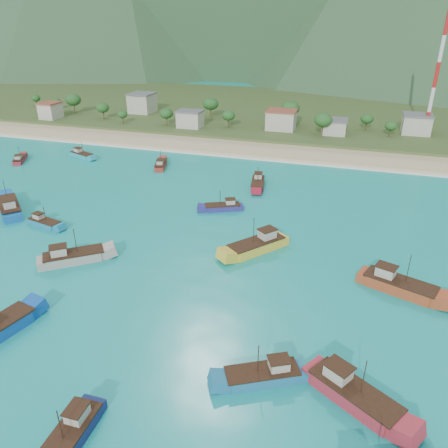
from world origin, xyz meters
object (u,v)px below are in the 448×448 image
(boat_18, at_px, (69,438))
(boat_28, at_px, (20,160))
(boat_19, at_px, (161,165))
(boat_11, at_px, (264,376))
(boat_17, at_px, (257,246))
(boat_0, at_px, (398,286))
(boat_2, at_px, (258,184))
(boat_13, at_px, (353,395))
(boat_20, at_px, (45,223))
(boat_7, at_px, (82,155))
(boat_3, at_px, (10,208))
(boat_24, at_px, (223,208))
(radio_tower, at_px, (439,62))
(boat_14, at_px, (73,258))

(boat_18, height_order, boat_28, boat_18)
(boat_19, height_order, boat_28, boat_19)
(boat_11, relative_size, boat_17, 0.85)
(boat_0, xyz_separation_m, boat_2, (-31.68, 38.36, -0.25))
(boat_2, bearing_deg, boat_13, 102.24)
(boat_17, relative_size, boat_20, 1.39)
(boat_2, relative_size, boat_18, 1.02)
(boat_7, distance_m, boat_20, 47.49)
(boat_3, height_order, boat_7, boat_3)
(boat_20, height_order, boat_24, boat_24)
(boat_20, height_order, boat_28, boat_20)
(boat_2, relative_size, boat_13, 0.86)
(boat_0, height_order, boat_24, boat_0)
(radio_tower, height_order, boat_3, radio_tower)
(boat_19, bearing_deg, boat_7, 159.42)
(radio_tower, height_order, boat_19, radio_tower)
(boat_13, height_order, boat_24, boat_13)
(boat_18, bearing_deg, boat_3, -44.96)
(boat_11, xyz_separation_m, boat_20, (-52.42, 27.92, -0.18))
(boat_7, distance_m, boat_18, 101.50)
(boat_0, xyz_separation_m, boat_3, (-80.26, 6.87, 0.06))
(boat_17, bearing_deg, radio_tower, -73.01)
(boat_11, bearing_deg, boat_17, -13.34)
(radio_tower, xyz_separation_m, boat_24, (-48.51, -77.24, -24.80))
(boat_14, bearing_deg, boat_11, 28.30)
(boat_11, distance_m, boat_24, 50.32)
(boat_14, bearing_deg, boat_7, 174.60)
(boat_14, bearing_deg, boat_20, -164.82)
(boat_24, bearing_deg, boat_13, -172.30)
(boat_13, relative_size, boat_17, 1.00)
(boat_19, bearing_deg, boat_17, -63.65)
(boat_2, distance_m, boat_14, 51.10)
(boat_13, distance_m, boat_17, 35.70)
(boat_0, bearing_deg, radio_tower, -167.16)
(radio_tower, distance_m, boat_13, 127.46)
(boat_28, bearing_deg, boat_14, -69.69)
(boat_19, bearing_deg, boat_20, -117.08)
(boat_7, height_order, boat_19, boat_7)
(boat_0, bearing_deg, boat_2, -120.24)
(boat_0, bearing_deg, boat_20, -72.64)
(boat_11, height_order, boat_20, boat_11)
(boat_2, height_order, boat_18, boat_18)
(boat_20, bearing_deg, boat_14, 65.64)
(boat_19, height_order, boat_24, boat_19)
(boat_13, bearing_deg, boat_7, -98.82)
(boat_0, xyz_separation_m, boat_18, (-33.30, -38.66, -0.25))
(boat_13, relative_size, boat_28, 1.42)
(boat_7, relative_size, boat_19, 1.01)
(boat_13, height_order, boat_14, boat_13)
(boat_0, relative_size, boat_13, 1.07)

